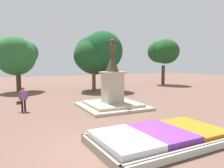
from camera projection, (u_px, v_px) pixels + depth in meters
name	position (u px, v px, depth m)	size (l,w,h in m)	color
ground_plane	(103.00, 149.00, 8.52)	(90.79, 90.79, 0.00)	brown
flower_planter	(160.00, 137.00, 9.06)	(6.03, 3.56, 0.55)	#38281C
statue_monument	(112.00, 94.00, 16.07)	(4.51, 4.51, 5.02)	#B4AA96
pedestrian_with_handbag	(23.00, 98.00, 14.78)	(0.73, 0.26, 1.68)	black
park_tree_far_left	(97.00, 54.00, 25.25)	(5.63, 5.94, 6.89)	brown
park_tree_behind_statue	(163.00, 52.00, 32.00)	(4.21, 4.46, 6.66)	#4C3823
park_tree_far_right	(17.00, 54.00, 24.34)	(4.69, 4.53, 6.22)	#4C3823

